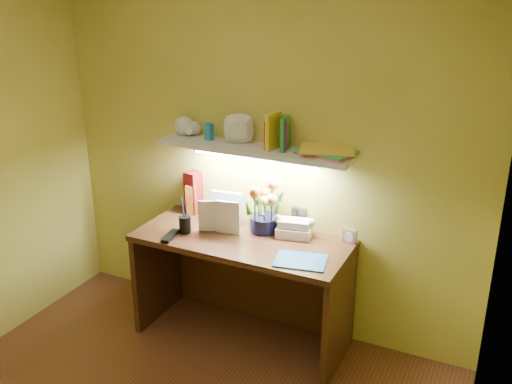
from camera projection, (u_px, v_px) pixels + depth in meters
desk at (242, 289)px, 3.81m from camera, size 1.40×0.60×0.75m
flower_bouquet at (265, 206)px, 3.73m from camera, size 0.24×0.24×0.35m
telephone at (294, 226)px, 3.69m from camera, size 0.25×0.21×0.13m
desk_clock at (350, 235)px, 3.61m from camera, size 0.09×0.05×0.09m
whisky_bottle at (192, 195)px, 4.02m from camera, size 0.09×0.09×0.27m
whisky_box at (193, 192)px, 4.04m from camera, size 0.11×0.11×0.30m
pen_cup at (185, 219)px, 3.73m from camera, size 0.10×0.10×0.19m
art_card at (226, 207)px, 3.88m from camera, size 0.22×0.07×0.22m
tv_remote at (170, 236)px, 3.69m from camera, size 0.09×0.20×0.02m
blue_folder at (301, 261)px, 3.38m from camera, size 0.34×0.28×0.01m
desk_book_a at (198, 216)px, 3.75m from camera, size 0.16×0.08×0.22m
desk_book_b at (216, 216)px, 3.73m from camera, size 0.17×0.04×0.23m
wall_shelf at (256, 143)px, 3.63m from camera, size 1.32×0.35×0.26m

